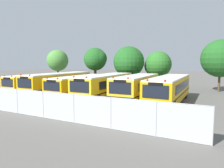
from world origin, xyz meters
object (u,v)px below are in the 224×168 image
object	(u,v)px
tree_4	(222,58)
school_bus_5	(169,88)
school_bus_3	(105,85)
school_bus_0	(40,82)
school_bus_4	(137,86)
tree_3	(157,65)
tree_1	(96,59)
tree_0	(57,60)
school_bus_1	(59,82)
tree_2	(129,62)
school_bus_2	(80,85)
traffic_cone	(29,107)

from	to	relation	value
tree_4	school_bus_5	bearing A→B (deg)	-113.43
school_bus_3	school_bus_5	xyz separation A→B (m)	(7.14, 0.28, -0.02)
school_bus_3	tree_4	size ratio (longest dim) A/B	1.49
school_bus_0	school_bus_4	xyz separation A→B (m)	(14.36, -0.04, 0.12)
tree_3	tree_1	bearing A→B (deg)	-173.40
school_bus_3	school_bus_0	bearing A→B (deg)	-3.13
school_bus_0	tree_0	xyz separation A→B (m)	(-4.96, 9.16, 3.13)
school_bus_1	tree_2	distance (m)	10.90
school_bus_1	school_bus_4	distance (m)	10.83
tree_0	school_bus_3	bearing A→B (deg)	-31.30
school_bus_4	school_bus_5	distance (m)	3.46
tree_0	tree_3	world-z (taller)	tree_0
school_bus_2	school_bus_3	bearing A→B (deg)	178.28
school_bus_3	tree_2	distance (m)	8.99
school_bus_1	tree_1	world-z (taller)	tree_1
school_bus_3	tree_1	size ratio (longest dim) A/B	1.65
tree_0	tree_4	size ratio (longest dim) A/B	0.90
school_bus_1	school_bus_4	world-z (taller)	school_bus_4
tree_2	tree_3	world-z (taller)	tree_2
school_bus_1	tree_0	size ratio (longest dim) A/B	1.76
school_bus_3	school_bus_4	bearing A→B (deg)	-176.24
tree_0	traffic_cone	size ratio (longest dim) A/B	9.21
school_bus_1	school_bus_2	distance (m)	3.55
tree_0	school_bus_5	bearing A→B (deg)	-22.05
tree_1	tree_3	distance (m)	10.07
tree_1	school_bus_4	bearing A→B (deg)	-39.64
tree_3	traffic_cone	distance (m)	19.83
tree_0	tree_3	xyz separation A→B (m)	(18.99, 0.49, -0.79)
school_bus_2	school_bus_4	distance (m)	7.30
school_bus_5	tree_0	xyz separation A→B (m)	(-22.78, 9.23, 3.01)
tree_1	tree_4	size ratio (longest dim) A/B	0.90
school_bus_1	school_bus_5	distance (m)	14.29
school_bus_0	tree_4	distance (m)	25.33
tree_0	tree_4	bearing A→B (deg)	3.73
tree_2	school_bus_4	bearing A→B (deg)	-62.89
school_bus_1	tree_3	world-z (taller)	tree_3
tree_3	traffic_cone	xyz separation A→B (m)	(-5.76, -18.69, -3.32)
tree_2	school_bus_1	bearing A→B (deg)	-128.69
school_bus_1	tree_1	xyz separation A→B (m)	(0.53, 8.53, 3.13)
school_bus_1	tree_3	bearing A→B (deg)	-138.05
tree_1	tree_4	xyz separation A→B (m)	(18.54, 2.46, 0.08)
school_bus_1	traffic_cone	size ratio (longest dim) A/B	16.22
tree_0	tree_2	xyz separation A→B (m)	(15.10, -0.94, -0.35)
tree_1	school_bus_1	bearing A→B (deg)	-93.58
school_bus_2	school_bus_3	size ratio (longest dim) A/B	0.95
school_bus_4	tree_2	bearing A→B (deg)	-64.40
traffic_cone	school_bus_4	bearing A→B (deg)	55.92
school_bus_0	school_bus_1	distance (m)	3.53
school_bus_3	tree_3	world-z (taller)	tree_3
school_bus_2	school_bus_5	bearing A→B (deg)	-179.54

